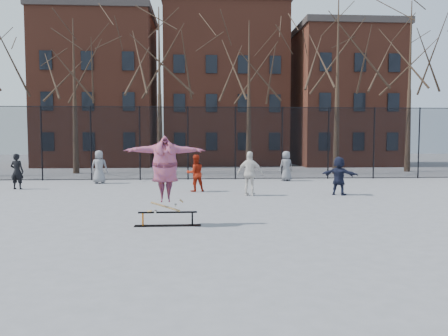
{
  "coord_description": "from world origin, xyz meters",
  "views": [
    {
      "loc": [
        -0.92,
        -10.89,
        2.31
      ],
      "look_at": [
        -0.14,
        1.5,
        1.44
      ],
      "focal_mm": 35.0,
      "sensor_mm": 36.0,
      "label": 1
    }
  ],
  "objects": [
    {
      "name": "skateboard",
      "position": [
        -1.74,
        0.46,
        0.43
      ],
      "size": [
        0.85,
        0.2,
        0.1
      ],
      "primitive_type": null,
      "color": "olive",
      "rests_on": "skate_rail"
    },
    {
      "name": "bystander_red",
      "position": [
        -0.98,
        7.72,
        0.79
      ],
      "size": [
        0.91,
        0.8,
        1.58
      ],
      "primitive_type": "imported",
      "rotation": [
        0.0,
        0.0,
        3.44
      ],
      "color": "#9F200E",
      "rests_on": "ground"
    },
    {
      "name": "skater",
      "position": [
        -1.74,
        0.46,
        1.35
      ],
      "size": [
        2.16,
        0.74,
        1.72
      ],
      "primitive_type": "imported",
      "rotation": [
        0.0,
        0.0,
        0.08
      ],
      "color": "#463D98",
      "rests_on": "skateboard"
    },
    {
      "name": "bystander_grey",
      "position": [
        -5.82,
        11.32,
        0.84
      ],
      "size": [
        0.83,
        0.55,
        1.67
      ],
      "primitive_type": "imported",
      "rotation": [
        0.0,
        0.0,
        3.12
      ],
      "color": "slate",
      "rests_on": "ground"
    },
    {
      "name": "tree_row",
      "position": [
        -0.25,
        17.15,
        7.36
      ],
      "size": [
        33.66,
        7.46,
        10.67
      ],
      "color": "black",
      "rests_on": "ground"
    },
    {
      "name": "bystander_black",
      "position": [
        -8.94,
        9.04,
        0.8
      ],
      "size": [
        0.63,
        0.46,
        1.6
      ],
      "primitive_type": "imported",
      "rotation": [
        0.0,
        0.0,
        3.01
      ],
      "color": "black",
      "rests_on": "ground"
    },
    {
      "name": "bystander_white",
      "position": [
        1.19,
        6.26,
        0.88
      ],
      "size": [
        1.12,
        0.74,
        1.77
      ],
      "primitive_type": "imported",
      "rotation": [
        0.0,
        0.0,
        2.82
      ],
      "color": "silver",
      "rests_on": "ground"
    },
    {
      "name": "bystander_extra",
      "position": [
        3.83,
        12.0,
        0.8
      ],
      "size": [
        0.9,
        0.72,
        1.6
      ],
      "primitive_type": "imported",
      "rotation": [
        0.0,
        0.0,
        3.45
      ],
      "color": "slate",
      "rests_on": "ground"
    },
    {
      "name": "rowhouses",
      "position": [
        0.72,
        26.0,
        6.06
      ],
      "size": [
        29.0,
        7.0,
        13.0
      ],
      "color": "brown",
      "rests_on": "ground"
    },
    {
      "name": "bystander_navy",
      "position": [
        4.79,
        6.24,
        0.78
      ],
      "size": [
        1.46,
        1.17,
        1.55
      ],
      "primitive_type": "imported",
      "rotation": [
        0.0,
        0.0,
        2.56
      ],
      "color": "#181B30",
      "rests_on": "ground"
    },
    {
      "name": "skate_rail",
      "position": [
        -1.68,
        0.46,
        0.15
      ],
      "size": [
        1.74,
        0.27,
        0.38
      ],
      "color": "black",
      "rests_on": "ground"
    },
    {
      "name": "ground",
      "position": [
        0.0,
        0.0,
        0.0
      ],
      "size": [
        100.0,
        100.0,
        0.0
      ],
      "primitive_type": "plane",
      "color": "slate"
    },
    {
      "name": "fence",
      "position": [
        -0.01,
        13.0,
        2.05
      ],
      "size": [
        34.03,
        0.07,
        4.0
      ],
      "color": "black",
      "rests_on": "ground"
    }
  ]
}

